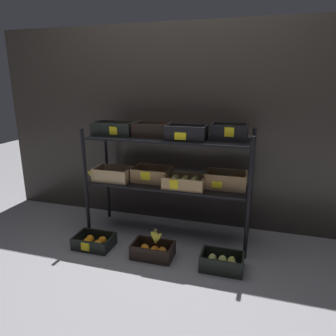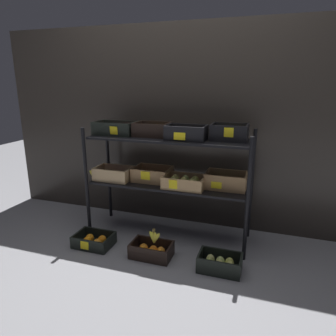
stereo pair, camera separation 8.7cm
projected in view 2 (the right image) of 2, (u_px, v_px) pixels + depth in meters
name	position (u px, v px, depth m)	size (l,w,h in m)	color
ground_plane	(168.00, 234.00, 2.94)	(10.00, 10.00, 0.00)	gray
storefront_wall	(181.00, 128.00, 3.05)	(3.84, 0.12, 1.93)	#2D2823
display_rack	(169.00, 160.00, 2.75)	(1.57, 0.45, 1.07)	black
crate_ground_orange	(94.00, 241.00, 2.73)	(0.33, 0.24, 0.11)	black
crate_ground_left_orange	(151.00, 251.00, 2.56)	(0.34, 0.21, 0.12)	black
crate_ground_pear	(220.00, 264.00, 2.37)	(0.33, 0.20, 0.13)	black
banana_bunch_loose	(154.00, 237.00, 2.52)	(0.11, 0.04, 0.13)	brown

